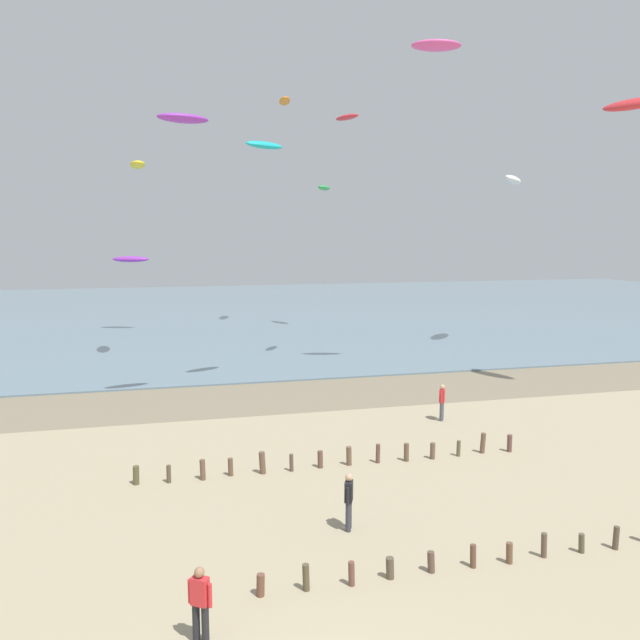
{
  "coord_description": "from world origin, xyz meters",
  "views": [
    {
      "loc": [
        -2.71,
        -9.18,
        8.58
      ],
      "look_at": [
        2.46,
        11.9,
        5.63
      ],
      "focal_mm": 35.43,
      "sensor_mm": 36.0,
      "label": 1
    }
  ],
  "objects": [
    {
      "name": "kite_aloft_1",
      "position": [
        7.9,
        47.03,
        20.13
      ],
      "size": [
        1.53,
        3.13,
        0.62
      ],
      "primitive_type": "ellipsoid",
      "rotation": [
        -0.15,
        0.0,
        1.39
      ],
      "color": "orange"
    },
    {
      "name": "kite_aloft_8",
      "position": [
        12.38,
        42.9,
        18.24
      ],
      "size": [
        1.94,
        2.84,
        0.49
      ],
      "primitive_type": "ellipsoid",
      "rotation": [
        -0.06,
        0.0,
        2.0
      ],
      "color": "red"
    },
    {
      "name": "kite_aloft_11",
      "position": [
        12.66,
        25.74,
        19.23
      ],
      "size": [
        3.02,
        1.66,
        0.78
      ],
      "primitive_type": "ellipsoid",
      "rotation": [
        -0.41,
        0.0,
        6.05
      ],
      "color": "#E54C99"
    },
    {
      "name": "kite_aloft_0",
      "position": [
        22.51,
        33.7,
        12.6
      ],
      "size": [
        3.21,
        3.56,
        0.9
      ],
      "primitive_type": "ellipsoid",
      "rotation": [
        0.33,
        0.0,
        0.89
      ],
      "color": "white"
    },
    {
      "name": "kite_aloft_5",
      "position": [
        -4.22,
        34.04,
        13.04
      ],
      "size": [
        1.18,
        2.97,
        0.49
      ],
      "primitive_type": "ellipsoid",
      "rotation": [
        -0.02,
        0.0,
        4.8
      ],
      "color": "yellow"
    },
    {
      "name": "kite_aloft_13",
      "position": [
        20.35,
        18.83,
        15.06
      ],
      "size": [
        2.42,
        3.38,
        0.9
      ],
      "primitive_type": "ellipsoid",
      "rotation": [
        0.44,
        0.0,
        5.16
      ],
      "color": "red"
    },
    {
      "name": "groyne_near",
      "position": [
        7.94,
        4.82,
        0.32
      ],
      "size": [
        16.59,
        0.32,
        0.77
      ],
      "color": "brown",
      "rests_on": "ground"
    },
    {
      "name": "sea",
      "position": [
        0.0,
        61.44,
        0.05
      ],
      "size": [
        160.0,
        70.0,
        0.1
      ],
      "primitive_type": "cube",
      "color": "slate",
      "rests_on": "ground"
    },
    {
      "name": "kite_aloft_4",
      "position": [
        2.61,
        24.93,
        13.28
      ],
      "size": [
        2.48,
        1.83,
        0.56
      ],
      "primitive_type": "ellipsoid",
      "rotation": [
        -0.26,
        0.0,
        3.62
      ],
      "color": "#19B2B7"
    },
    {
      "name": "groyne_mid",
      "position": [
        3.22,
        12.56,
        0.35
      ],
      "size": [
        14.51,
        0.36,
        0.83
      ],
      "color": "brown",
      "rests_on": "ground"
    },
    {
      "name": "person_mid_beach",
      "position": [
        9.56,
        17.11,
        0.92
      ],
      "size": [
        0.38,
        0.49,
        1.71
      ],
      "color": "#4C4C56",
      "rests_on": "ground"
    },
    {
      "name": "person_left_flank",
      "position": [
        2.27,
        7.61,
        0.92
      ],
      "size": [
        0.34,
        0.53,
        1.71
      ],
      "color": "#383842",
      "rests_on": "ground"
    },
    {
      "name": "kite_aloft_9",
      "position": [
        -5.61,
        48.33,
        6.45
      ],
      "size": [
        3.4,
        2.02,
        0.57
      ],
      "primitive_type": "ellipsoid",
      "rotation": [
        -0.05,
        0.0,
        2.82
      ],
      "color": "purple"
    },
    {
      "name": "wet_sand_strip",
      "position": [
        0.0,
        23.13,
        0.0
      ],
      "size": [
        120.0,
        6.6,
        0.01
      ],
      "primitive_type": "cube",
      "color": "#84755B",
      "rests_on": "ground"
    },
    {
      "name": "person_by_waterline",
      "position": [
        -2.22,
        3.38,
        0.92
      ],
      "size": [
        0.49,
        0.38,
        1.71
      ],
      "color": "#232328",
      "rests_on": "ground"
    },
    {
      "name": "kite_aloft_2",
      "position": [
        7.67,
        32.01,
        11.64
      ],
      "size": [
        1.5,
        2.06,
        0.32
      ],
      "primitive_type": "ellipsoid",
      "rotation": [
        0.01,
        0.0,
        1.08
      ],
      "color": "green"
    },
    {
      "name": "kite_aloft_6",
      "position": [
        -1.7,
        21.33,
        13.86
      ],
      "size": [
        2.55,
        1.41,
        0.51
      ],
      "primitive_type": "ellipsoid",
      "rotation": [
        -0.17,
        0.0,
        0.26
      ],
      "color": "purple"
    }
  ]
}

